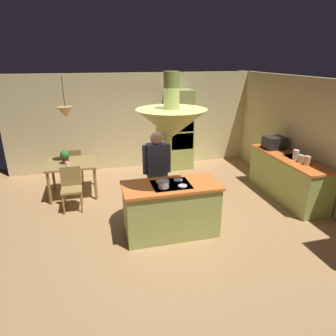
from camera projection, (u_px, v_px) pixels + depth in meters
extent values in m
plane|color=#AD7F51|center=(168.00, 227.00, 5.50)|extent=(8.16, 8.16, 0.00)
cube|color=beige|center=(137.00, 121.00, 8.20)|extent=(6.80, 0.10, 2.55)
cube|color=beige|center=(316.00, 142.00, 6.18)|extent=(0.10, 7.20, 2.55)
cube|color=#A8B259|center=(171.00, 210.00, 5.17)|extent=(1.57, 0.70, 0.89)
cube|color=orange|center=(171.00, 185.00, 5.00)|extent=(1.63, 0.76, 0.04)
cube|color=black|center=(171.00, 185.00, 5.00)|extent=(0.64, 0.52, 0.01)
cylinder|color=#B2B2B7|center=(164.00, 188.00, 4.84)|extent=(0.15, 0.15, 0.02)
cylinder|color=#B2B2B7|center=(183.00, 186.00, 4.91)|extent=(0.15, 0.15, 0.02)
cylinder|color=#B2B2B7|center=(160.00, 182.00, 5.08)|extent=(0.15, 0.15, 0.02)
cylinder|color=#B2B2B7|center=(178.00, 180.00, 5.15)|extent=(0.15, 0.15, 0.02)
cube|color=#A8B259|center=(287.00, 178.00, 6.55)|extent=(0.62, 2.12, 0.89)
cube|color=orange|center=(290.00, 158.00, 6.39)|extent=(0.66, 2.16, 0.04)
cube|color=#B2B2B7|center=(296.00, 160.00, 6.45)|extent=(0.48, 0.36, 0.16)
cube|color=#A8B259|center=(179.00, 130.00, 8.16)|extent=(0.66, 0.62, 2.13)
cube|color=black|center=(183.00, 123.00, 7.82)|extent=(0.60, 0.04, 0.44)
cube|color=black|center=(182.00, 141.00, 7.98)|extent=(0.60, 0.04, 0.44)
cube|color=olive|center=(72.00, 163.00, 6.58)|extent=(1.06, 0.94, 0.04)
cylinder|color=olive|center=(49.00, 189.00, 6.23)|extent=(0.06, 0.06, 0.72)
cylinder|color=olive|center=(95.00, 184.00, 6.45)|extent=(0.06, 0.06, 0.72)
cylinder|color=olive|center=(53.00, 175.00, 6.97)|extent=(0.06, 0.06, 0.72)
cylinder|color=olive|center=(95.00, 171.00, 7.19)|extent=(0.06, 0.06, 0.72)
cylinder|color=tan|center=(153.00, 197.00, 5.72)|extent=(0.14, 0.14, 0.83)
cylinder|color=tan|center=(162.00, 196.00, 5.77)|extent=(0.14, 0.14, 0.83)
cube|color=#3F4C66|center=(157.00, 161.00, 5.49)|extent=(0.36, 0.22, 0.64)
cylinder|color=#3F4C66|center=(145.00, 160.00, 5.43)|extent=(0.09, 0.09, 0.54)
cylinder|color=#3F4C66|center=(168.00, 158.00, 5.53)|extent=(0.09, 0.09, 0.54)
sphere|color=tan|center=(156.00, 138.00, 5.35)|extent=(0.22, 0.22, 0.22)
cone|color=#A8B259|center=(171.00, 124.00, 4.64)|extent=(1.10, 1.10, 0.45)
cylinder|color=#A8B259|center=(171.00, 90.00, 4.47)|extent=(0.24, 0.24, 0.55)
cone|color=#E0B266|center=(66.00, 112.00, 6.19)|extent=(0.32, 0.32, 0.22)
cylinder|color=black|center=(63.00, 92.00, 6.05)|extent=(0.01, 0.01, 0.60)
cube|color=olive|center=(72.00, 190.00, 5.98)|extent=(0.40, 0.40, 0.04)
cube|color=olive|center=(71.00, 176.00, 6.07)|extent=(0.40, 0.04, 0.42)
cylinder|color=olive|center=(63.00, 205.00, 5.87)|extent=(0.04, 0.04, 0.43)
cylinder|color=olive|center=(81.00, 203.00, 5.95)|extent=(0.04, 0.04, 0.43)
cylinder|color=olive|center=(65.00, 197.00, 6.18)|extent=(0.04, 0.04, 0.43)
cylinder|color=olive|center=(82.00, 195.00, 6.25)|extent=(0.04, 0.04, 0.43)
cube|color=olive|center=(74.00, 165.00, 7.38)|extent=(0.40, 0.40, 0.04)
cube|color=olive|center=(73.00, 158.00, 7.14)|extent=(0.40, 0.04, 0.42)
cylinder|color=olive|center=(82.00, 170.00, 7.65)|extent=(0.04, 0.04, 0.43)
cylinder|color=olive|center=(69.00, 171.00, 7.57)|extent=(0.04, 0.04, 0.43)
cylinder|color=olive|center=(82.00, 175.00, 7.34)|extent=(0.04, 0.04, 0.43)
cylinder|color=olive|center=(68.00, 176.00, 7.26)|extent=(0.04, 0.04, 0.43)
cylinder|color=#99382D|center=(66.00, 161.00, 6.48)|extent=(0.14, 0.14, 0.12)
sphere|color=#2D722D|center=(65.00, 155.00, 6.43)|extent=(0.20, 0.20, 0.20)
cylinder|color=white|center=(67.00, 164.00, 6.33)|extent=(0.07, 0.07, 0.09)
cylinder|color=#E0B78C|center=(308.00, 161.00, 5.87)|extent=(0.11, 0.11, 0.18)
cylinder|color=#E0B78C|center=(301.00, 159.00, 6.04)|extent=(0.13, 0.13, 0.15)
cylinder|color=silver|center=(296.00, 155.00, 6.20)|extent=(0.12, 0.12, 0.20)
cube|color=#232326|center=(274.00, 143.00, 6.91)|extent=(0.46, 0.36, 0.28)
cylinder|color=#B2B2B7|center=(164.00, 184.00, 4.81)|extent=(0.18, 0.18, 0.12)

